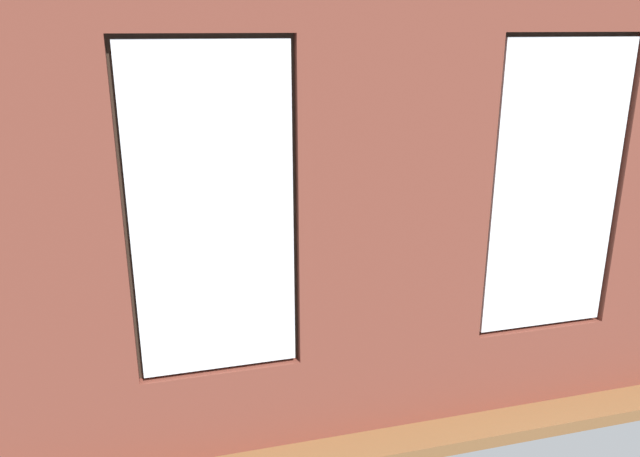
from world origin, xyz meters
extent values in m
cube|color=brown|center=(0.00, 0.00, -0.05)|extent=(6.59, 5.43, 0.10)
cube|color=brown|center=(0.00, 2.34, 1.52)|extent=(1.36, 0.16, 3.05)
cube|color=brown|center=(2.37, 2.34, 1.52)|extent=(1.25, 0.16, 3.05)
cube|color=brown|center=(-1.21, 2.34, 0.32)|extent=(1.06, 0.16, 0.64)
cube|color=brown|center=(-1.21, 2.34, 2.93)|extent=(1.06, 0.16, 0.24)
cube|color=white|center=(-1.21, 2.38, 1.72)|extent=(1.00, 0.03, 2.10)
cube|color=#38281E|center=(-1.21, 2.32, 1.72)|extent=(1.06, 0.04, 2.16)
cube|color=brown|center=(1.21, 2.34, 0.32)|extent=(1.06, 0.16, 0.64)
cube|color=brown|center=(1.21, 2.34, 2.93)|extent=(1.06, 0.16, 0.24)
cube|color=white|center=(1.21, 2.38, 1.72)|extent=(1.00, 0.03, 2.10)
cube|color=#38281E|center=(1.21, 2.32, 1.72)|extent=(1.06, 0.04, 2.16)
cube|color=tan|center=(0.00, 2.24, 0.61)|extent=(3.68, 0.24, 0.06)
cube|color=black|center=(0.00, 2.25, 2.25)|extent=(0.48, 0.03, 0.68)
cube|color=teal|center=(0.00, 2.23, 2.25)|extent=(0.42, 0.01, 0.62)
cube|color=black|center=(0.23, 1.64, 0.21)|extent=(2.02, 0.85, 0.42)
cube|color=black|center=(0.23, 1.96, 0.61)|extent=(2.02, 0.24, 0.38)
cube|color=black|center=(-0.67, 1.64, 0.52)|extent=(0.22, 0.85, 0.24)
cube|color=black|center=(1.13, 1.64, 0.52)|extent=(0.22, 0.85, 0.24)
cube|color=black|center=(-0.16, 1.60, 0.48)|extent=(0.73, 0.65, 0.12)
cube|color=black|center=(0.63, 1.60, 0.48)|extent=(0.73, 0.65, 0.12)
cube|color=black|center=(-2.25, 0.39, 0.21)|extent=(1.02, 2.04, 0.42)
cube|color=black|center=(-2.57, 0.41, 0.61)|extent=(0.41, 1.99, 0.38)
cube|color=black|center=(-2.32, -0.49, 0.52)|extent=(0.87, 0.29, 0.24)
cube|color=black|center=(-2.17, 1.26, 0.52)|extent=(0.87, 0.29, 0.24)
cube|color=black|center=(-2.24, 0.00, 0.48)|extent=(0.70, 0.76, 0.12)
cube|color=black|center=(-2.17, 0.76, 0.48)|extent=(0.70, 0.76, 0.12)
cube|color=olive|center=(0.00, 0.08, 0.39)|extent=(1.49, 0.81, 0.04)
cube|color=olive|center=(-0.69, -0.26, 0.18)|extent=(0.07, 0.07, 0.37)
cube|color=olive|center=(0.68, -0.26, 0.18)|extent=(0.07, 0.07, 0.37)
cube|color=olive|center=(-0.69, 0.42, 0.18)|extent=(0.07, 0.07, 0.37)
cube|color=olive|center=(0.68, 0.42, 0.18)|extent=(0.07, 0.07, 0.37)
cylinder|color=silver|center=(-0.12, 0.20, 0.45)|extent=(0.08, 0.08, 0.09)
cylinder|color=#B7333D|center=(-0.41, -0.06, 0.46)|extent=(0.08, 0.08, 0.10)
cylinder|color=gray|center=(0.44, 0.20, 0.46)|extent=(0.15, 0.15, 0.10)
sphere|color=#337F38|center=(0.44, 0.20, 0.59)|extent=(0.18, 0.18, 0.18)
cube|color=#B2B2B7|center=(0.00, 0.08, 0.42)|extent=(0.16, 0.14, 0.02)
cube|color=black|center=(2.65, 0.10, 0.28)|extent=(1.03, 0.42, 0.57)
cube|color=black|center=(2.65, 0.10, 0.59)|extent=(0.49, 0.20, 0.05)
cube|color=black|center=(2.65, 0.10, 0.65)|extent=(0.06, 0.04, 0.06)
cube|color=black|center=(2.65, 0.10, 1.01)|extent=(1.12, 0.04, 0.66)
cube|color=black|center=(2.65, 0.08, 1.01)|extent=(1.07, 0.01, 0.61)
cylinder|color=olive|center=(0.73, -1.39, 0.14)|extent=(0.49, 0.49, 0.28)
ellipsoid|color=silver|center=(0.73, -1.39, 0.47)|extent=(1.10, 1.10, 0.44)
ellipsoid|color=navy|center=(0.81, -1.39, 0.58)|extent=(0.44, 0.44, 0.18)
cylinder|color=gray|center=(2.35, -1.67, 0.15)|extent=(0.30, 0.30, 0.29)
cylinder|color=brown|center=(2.35, -1.67, 0.34)|extent=(0.04, 0.04, 0.10)
ellipsoid|color=#3D8E42|center=(2.35, -1.67, 0.64)|extent=(0.66, 0.66, 0.50)
cylinder|color=beige|center=(-2.45, 1.79, 0.14)|extent=(0.23, 0.23, 0.27)
cylinder|color=brown|center=(-2.45, 1.79, 0.56)|extent=(0.04, 0.04, 0.59)
cone|color=#286B2D|center=(-2.26, 1.81, 1.10)|extent=(0.52, 0.24, 0.58)
cone|color=#286B2D|center=(-2.42, 1.59, 1.08)|extent=(0.23, 0.54, 0.56)
cylinder|color=beige|center=(-1.90, -1.05, 0.08)|extent=(0.14, 0.14, 0.16)
cylinder|color=brown|center=(-1.90, -1.05, 0.23)|extent=(0.02, 0.02, 0.15)
ellipsoid|color=#286B2D|center=(-1.90, -1.05, 0.40)|extent=(0.24, 0.24, 0.19)
cylinder|color=#9E5638|center=(-1.23, 1.64, 0.14)|extent=(0.26, 0.26, 0.29)
cylinder|color=brown|center=(-1.23, 1.64, 0.41)|extent=(0.05, 0.05, 0.25)
cone|color=#1E5B28|center=(-1.09, 1.62, 0.76)|extent=(0.40, 0.19, 0.51)
cone|color=#1E5B28|center=(-1.14, 1.81, 0.70)|extent=(0.33, 0.50, 0.43)
cone|color=#1E5B28|center=(-1.30, 1.79, 0.73)|extent=(0.32, 0.47, 0.47)
cone|color=#1E5B28|center=(-1.39, 1.62, 0.74)|extent=(0.44, 0.18, 0.49)
cone|color=#1E5B28|center=(-1.32, 1.51, 0.74)|extent=(0.37, 0.43, 0.49)
cone|color=#1E5B28|center=(-1.16, 1.47, 0.73)|extent=(0.30, 0.47, 0.47)
cylinder|color=gray|center=(-1.16, -0.49, 0.07)|extent=(0.15, 0.15, 0.14)
cylinder|color=brown|center=(-1.16, -0.49, 0.18)|extent=(0.02, 0.02, 0.07)
ellipsoid|color=#337F38|center=(-1.16, -0.49, 0.32)|extent=(0.27, 0.27, 0.20)
cylinder|color=#9E5638|center=(2.12, 1.79, 0.18)|extent=(0.37, 0.37, 0.36)
cylinder|color=brown|center=(2.12, 1.79, 0.39)|extent=(0.06, 0.06, 0.06)
ellipsoid|color=#337F38|center=(2.12, 1.79, 0.66)|extent=(0.67, 0.67, 0.48)
camera|label=1|loc=(1.52, 6.09, 2.85)|focal=35.00mm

